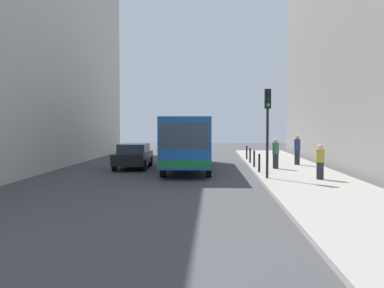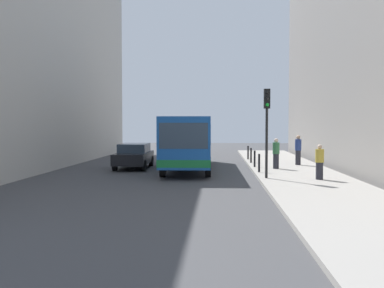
% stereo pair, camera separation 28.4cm
% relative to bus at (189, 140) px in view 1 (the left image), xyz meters
% --- Properties ---
extents(ground_plane, '(80.00, 80.00, 0.00)m').
position_rel_bus_xyz_m(ground_plane, '(0.38, -3.85, -1.73)').
color(ground_plane, '#424244').
extents(sidewalk, '(4.40, 40.00, 0.15)m').
position_rel_bus_xyz_m(sidewalk, '(5.78, -3.85, -1.65)').
color(sidewalk, '#9E9991').
rests_on(sidewalk, ground).
extents(building_left, '(7.00, 32.00, 15.24)m').
position_rel_bus_xyz_m(building_left, '(-11.12, 0.15, 5.89)').
color(building_left, '#BCB7AD').
rests_on(building_left, ground).
extents(bus, '(2.74, 11.07, 3.00)m').
position_rel_bus_xyz_m(bus, '(0.00, 0.00, 0.00)').
color(bus, '#19519E').
rests_on(bus, ground).
extents(car_beside_bus, '(1.92, 4.43, 1.48)m').
position_rel_bus_xyz_m(car_beside_bus, '(-3.31, 0.08, -0.94)').
color(car_beside_bus, black).
rests_on(car_beside_bus, ground).
extents(traffic_light, '(0.28, 0.33, 4.10)m').
position_rel_bus_xyz_m(traffic_light, '(3.93, -5.43, 1.28)').
color(traffic_light, black).
rests_on(traffic_light, sidewalk).
extents(bollard_near, '(0.11, 0.11, 0.95)m').
position_rel_bus_xyz_m(bollard_near, '(3.83, -2.93, -1.10)').
color(bollard_near, black).
rests_on(bollard_near, sidewalk).
extents(bollard_mid, '(0.11, 0.11, 0.95)m').
position_rel_bus_xyz_m(bollard_mid, '(3.83, -0.15, -1.10)').
color(bollard_mid, black).
rests_on(bollard_mid, sidewalk).
extents(bollard_far, '(0.11, 0.11, 0.95)m').
position_rel_bus_xyz_m(bollard_far, '(3.83, 2.62, -1.10)').
color(bollard_far, black).
rests_on(bollard_far, sidewalk).
extents(bollard_farthest, '(0.11, 0.11, 0.95)m').
position_rel_bus_xyz_m(bollard_farthest, '(3.83, 5.40, -1.10)').
color(bollard_farthest, black).
rests_on(bollard_farthest, sidewalk).
extents(pedestrian_near_signal, '(0.38, 0.38, 1.58)m').
position_rel_bus_xyz_m(pedestrian_near_signal, '(6.26, -5.77, -0.79)').
color(pedestrian_near_signal, '#26262D').
rests_on(pedestrian_near_signal, sidewalk).
extents(pedestrian_mid_sidewalk, '(0.38, 0.38, 1.70)m').
position_rel_bus_xyz_m(pedestrian_mid_sidewalk, '(4.94, -1.07, -0.73)').
color(pedestrian_mid_sidewalk, '#26262D').
rests_on(pedestrian_mid_sidewalk, sidewalk).
extents(pedestrian_far_sidewalk, '(0.38, 0.38, 1.81)m').
position_rel_bus_xyz_m(pedestrian_far_sidewalk, '(6.60, 1.31, -0.66)').
color(pedestrian_far_sidewalk, '#26262D').
rests_on(pedestrian_far_sidewalk, sidewalk).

